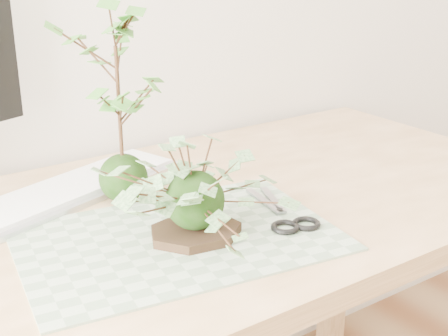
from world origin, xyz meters
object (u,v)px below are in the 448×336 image
Objects in this scene: desk at (158,262)px; keyboard at (68,191)px; maple_kokedama at (116,59)px; ivy_kokedama at (194,174)px.

keyboard is (-0.09, 0.18, 0.10)m from desk.
keyboard is at bearing 131.94° from maple_kokedama.
maple_kokedama reaches higher than ivy_kokedama.
desk is 0.23m from ivy_kokedama.
maple_kokedama reaches higher than desk.
ivy_kokedama is (0.01, -0.11, 0.20)m from desk.
ivy_kokedama is 0.32m from keyboard.
maple_kokedama is at bearing 97.25° from ivy_kokedama.
ivy_kokedama is at bearing -82.75° from maple_kokedama.
ivy_kokedama is at bearing -89.15° from keyboard.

